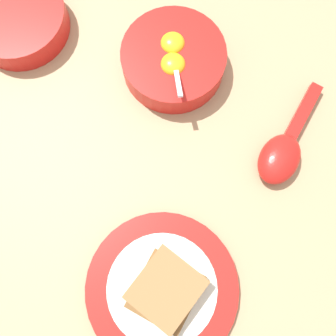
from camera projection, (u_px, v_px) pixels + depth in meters
The scene contains 6 objects.
ground_plane at pixel (119, 94), 0.61m from camera, with size 3.00×3.00×0.00m, color tan.
egg_bowl at pixel (173, 60), 0.59m from camera, with size 0.16×0.16×0.08m.
toast_plate at pixel (162, 289), 0.54m from camera, with size 0.21×0.21×0.01m.
toast_sandwich at pixel (166, 290), 0.51m from camera, with size 0.09×0.09×0.03m.
soup_spoon at pixel (283, 152), 0.57m from camera, with size 0.06×0.18×0.04m.
congee_bowl at pixel (19, 17), 0.61m from camera, with size 0.16×0.16×0.04m.
Camera 1 is at (-0.21, 0.16, 0.57)m, focal length 42.00 mm.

